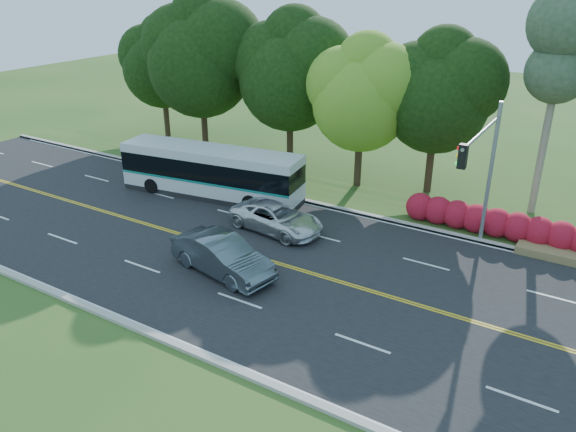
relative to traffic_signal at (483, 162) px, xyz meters
The scene contains 12 objects.
ground 9.65m from the traffic_signal, 140.23° to the right, with size 120.00×120.00×0.00m, color #27501A.
road 9.65m from the traffic_signal, 140.23° to the right, with size 60.00×14.00×0.02m, color black.
curb_north 8.15m from the traffic_signal, 164.96° to the left, with size 60.00×0.30×0.15m, color #ABA79B.
curb_south 14.86m from the traffic_signal, 117.35° to the right, with size 60.00×0.30×0.15m, color #ABA79B.
grass_verge 8.74m from the traffic_signal, 151.03° to the left, with size 60.00×4.00×0.10m, color #27501A.
lane_markings 9.71m from the traffic_signal, 140.63° to the right, with size 57.60×13.82×0.00m.
tree_row 13.61m from the traffic_signal, 150.00° to the left, with size 44.70×9.10×13.84m.
bougainvillea_hedge 4.86m from the traffic_signal, 75.94° to the left, with size 9.50×2.25×1.50m.
traffic_signal is the anchor object (origin of this frame).
transit_bus 15.58m from the traffic_signal, behind, with size 11.30×3.91×2.90m.
sedan 12.24m from the traffic_signal, 140.50° to the right, with size 1.81×5.18×1.71m, color #556067.
suv 10.40m from the traffic_signal, 165.38° to the right, with size 2.33×5.05×1.40m, color silver.
Camera 1 is at (11.43, -19.18, 12.51)m, focal length 35.00 mm.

